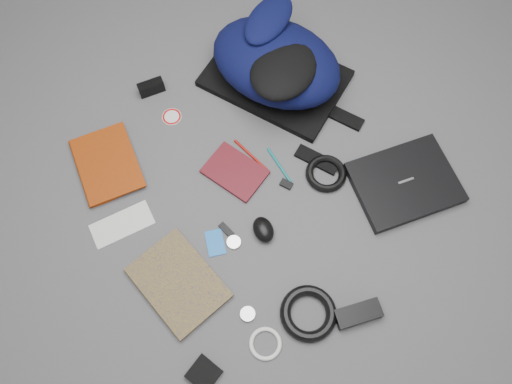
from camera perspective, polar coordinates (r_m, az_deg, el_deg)
ground at (r=1.65m, az=0.00°, el=-0.27°), size 4.00×4.00×0.00m
backpack at (r=1.79m, az=2.32°, el=14.62°), size 0.53×0.62×0.22m
laptop at (r=1.72m, az=16.62°, el=1.03°), size 0.39×0.34×0.03m
textbook_red at (r=1.77m, az=-19.60°, el=1.89°), size 0.25×0.30×0.03m
comic_book at (r=1.57m, az=-11.89°, el=-12.54°), size 0.22×0.30×0.02m
envelope at (r=1.67m, az=-15.06°, el=-3.60°), size 0.21×0.13×0.00m
dvd_case at (r=1.68m, az=-2.43°, el=2.33°), size 0.19×0.23×0.02m
compact_camera at (r=1.86m, az=-11.88°, el=11.61°), size 0.10×0.05×0.05m
sticker_disc at (r=1.81m, az=-9.60°, el=8.48°), size 0.09×0.09×0.00m
pen_teal at (r=1.69m, az=2.69°, el=3.03°), size 0.03×0.15×0.01m
pen_red at (r=1.71m, az=-0.60°, el=4.25°), size 0.03×0.16×0.01m
id_badge at (r=1.60m, az=-4.68°, el=-5.80°), size 0.09×0.10×0.00m
usb_black at (r=1.61m, az=-3.39°, el=-4.36°), size 0.03×0.06×0.01m
key_fob at (r=1.66m, az=3.48°, el=0.90°), size 0.04×0.05×0.01m
mouse at (r=1.59m, az=0.84°, el=-4.32°), size 0.09×0.10×0.05m
headphone_left at (r=1.59m, az=-2.55°, el=-5.76°), size 0.05×0.05×0.01m
headphone_right at (r=1.54m, az=-0.96°, el=-13.77°), size 0.06×0.06×0.01m
cable_coil at (r=1.68m, az=8.00°, el=2.11°), size 0.17×0.17×0.03m
power_brick at (r=1.56m, az=11.59°, el=-13.47°), size 0.15×0.10×0.03m
power_cord_coil at (r=1.54m, az=6.00°, el=-13.61°), size 0.22×0.22×0.03m
pouch at (r=1.53m, az=-5.99°, el=-19.95°), size 0.10×0.10×0.02m
white_cable_coil at (r=1.53m, az=1.09°, el=-16.94°), size 0.13×0.13×0.01m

